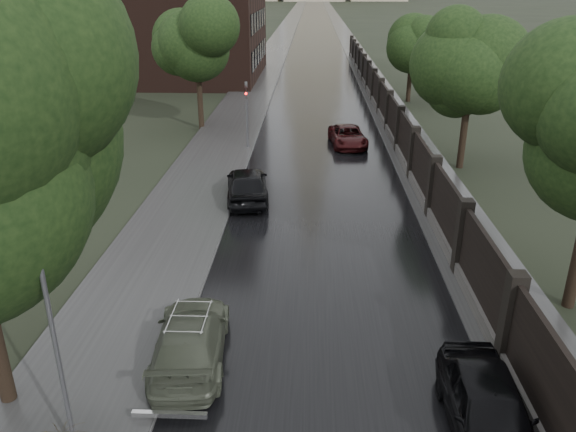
# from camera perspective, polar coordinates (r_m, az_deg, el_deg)

# --- Properties ---
(road) EXTENTS (8.00, 420.00, 0.02)m
(road) POSITION_cam_1_polar(r_m,az_deg,el_deg) (197.53, 2.73, 20.04)
(road) COLOR black
(road) RESTS_ON ground
(sidewalk_left) EXTENTS (4.00, 420.00, 0.16)m
(sidewalk_left) POSITION_cam_1_polar(r_m,az_deg,el_deg) (197.60, 0.88, 20.09)
(sidewalk_left) COLOR #2D2D2D
(sidewalk_left) RESTS_ON ground
(verge_right) EXTENTS (3.00, 420.00, 0.08)m
(verge_right) POSITION_cam_1_polar(r_m,az_deg,el_deg) (197.62, 4.43, 20.02)
(verge_right) COLOR #2D2D2D
(verge_right) RESTS_ON ground
(fence_right) EXTENTS (0.45, 75.72, 2.70)m
(fence_right) POSITION_cam_1_polar(r_m,az_deg,el_deg) (40.51, 9.81, 10.64)
(fence_right) COLOR #383533
(fence_right) RESTS_ON ground
(tree_left_far) EXTENTS (4.25, 4.25, 7.39)m
(tree_left_far) POSITION_cam_1_polar(r_m,az_deg,el_deg) (38.26, -9.23, 16.41)
(tree_left_far) COLOR black
(tree_left_far) RESTS_ON ground
(tree_right_b) EXTENTS (4.08, 4.08, 7.01)m
(tree_right_b) POSITION_cam_1_polar(r_m,az_deg,el_deg) (30.70, 18.08, 13.55)
(tree_right_b) COLOR black
(tree_right_b) RESTS_ON ground
(tree_right_c) EXTENTS (4.08, 4.08, 7.01)m
(tree_right_c) POSITION_cam_1_polar(r_m,az_deg,el_deg) (48.18, 12.57, 17.08)
(tree_right_c) COLOR black
(tree_right_c) RESTS_ON ground
(lamp_post) EXTENTS (0.25, 0.12, 5.11)m
(lamp_post) POSITION_cam_1_polar(r_m,az_deg,el_deg) (12.04, -22.44, -12.58)
(lamp_post) COLOR #59595E
(lamp_post) RESTS_ON ground
(traffic_light) EXTENTS (0.16, 0.32, 4.00)m
(traffic_light) POSITION_cam_1_polar(r_m,az_deg,el_deg) (33.24, -4.21, 10.73)
(traffic_light) COLOR #59595E
(traffic_light) RESTS_ON ground
(volga_sedan) EXTENTS (2.19, 4.62, 1.30)m
(volga_sedan) POSITION_cam_1_polar(r_m,az_deg,el_deg) (15.23, -9.85, -12.19)
(volga_sedan) COLOR #4A4F3F
(volga_sedan) RESTS_ON ground
(hatchback_left) EXTENTS (2.39, 4.76, 1.55)m
(hatchback_left) POSITION_cam_1_polar(r_m,az_deg,el_deg) (25.59, -4.16, 3.27)
(hatchback_left) COLOR black
(hatchback_left) RESTS_ON ground
(car_right_near) EXTENTS (1.81, 4.31, 1.46)m
(car_right_near) POSITION_cam_1_polar(r_m,az_deg,el_deg) (13.55, 19.70, -18.04)
(car_right_near) COLOR black
(car_right_near) RESTS_ON ground
(car_right_far) EXTENTS (2.42, 4.47, 1.19)m
(car_right_far) POSITION_cam_1_polar(r_m,az_deg,el_deg) (34.56, 6.09, 8.06)
(car_right_far) COLOR black
(car_right_far) RESTS_ON ground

